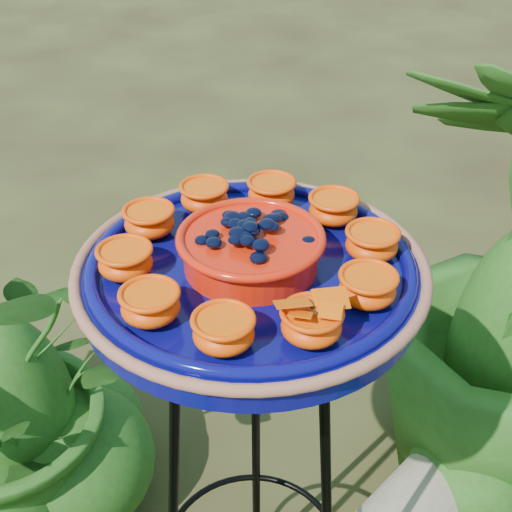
% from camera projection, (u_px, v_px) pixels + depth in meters
% --- Properties ---
extents(tripod_stand, '(0.40, 0.40, 0.93)m').
position_uv_depth(tripod_stand, '(252.00, 463.00, 1.21)').
color(tripod_stand, black).
rests_on(tripod_stand, ground).
extents(feeder_dish, '(0.56, 0.56, 0.11)m').
position_uv_depth(feeder_dish, '(251.00, 266.00, 0.98)').
color(feeder_dish, '#07085A').
rests_on(feeder_dish, tripod_stand).
extents(shrub_back_left, '(0.90, 0.85, 0.80)m').
position_uv_depth(shrub_back_left, '(6.00, 383.00, 1.60)').
color(shrub_back_left, '#224712').
rests_on(shrub_back_left, ground).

